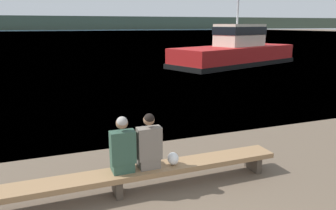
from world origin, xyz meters
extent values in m
plane|color=#426B8E|center=(0.00, 125.01, 0.00)|extent=(240.00, 240.00, 0.00)
cube|color=#384233|center=(0.00, 193.27, 3.69)|extent=(600.00, 12.00, 7.38)
cube|color=#8E6B47|center=(-0.20, 2.74, 0.37)|extent=(6.35, 0.52, 0.10)
cube|color=#42382D|center=(2.67, 2.74, 0.16)|extent=(0.12, 0.44, 0.32)
cube|color=#42382D|center=(-0.20, 2.74, 0.16)|extent=(0.12, 0.44, 0.32)
cube|color=#2D4C3D|center=(-0.08, 2.79, 0.51)|extent=(0.38, 0.36, 0.18)
cube|color=#2D4C3D|center=(-0.08, 2.72, 0.89)|extent=(0.43, 0.22, 0.58)
sphere|color=#846047|center=(-0.08, 2.72, 1.33)|extent=(0.21, 0.21, 0.21)
sphere|color=gray|center=(-0.08, 2.70, 1.35)|extent=(0.19, 0.19, 0.19)
cube|color=#70665B|center=(0.41, 2.79, 0.51)|extent=(0.38, 0.36, 0.18)
cube|color=#70665B|center=(0.41, 2.72, 0.90)|extent=(0.43, 0.22, 0.59)
sphere|color=#846047|center=(0.41, 2.72, 1.34)|extent=(0.20, 0.20, 0.20)
sphere|color=black|center=(0.41, 2.70, 1.36)|extent=(0.18, 0.18, 0.18)
ellipsoid|color=white|center=(0.86, 2.71, 0.54)|extent=(0.20, 0.23, 0.24)
cube|color=#A81919|center=(12.20, 18.62, 0.68)|extent=(11.15, 6.82, 1.37)
cube|color=black|center=(12.20, 18.62, 0.16)|extent=(11.39, 7.02, 0.33)
cube|color=beige|center=(12.70, 18.80, 2.17)|extent=(4.19, 3.19, 1.61)
cube|color=black|center=(12.70, 18.80, 2.49)|extent=(4.29, 3.28, 0.58)
cylinder|color=#B2B2B7|center=(12.35, 18.68, 4.39)|extent=(0.14, 0.14, 2.84)
camera|label=1|loc=(-1.26, -2.54, 2.96)|focal=35.00mm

